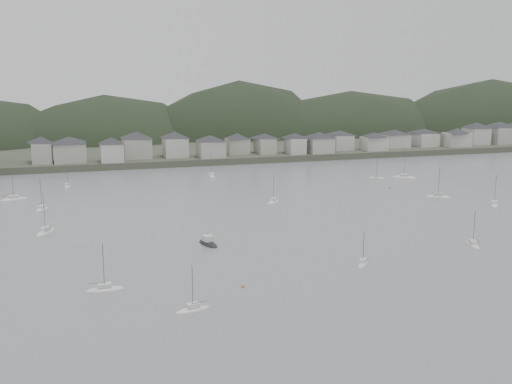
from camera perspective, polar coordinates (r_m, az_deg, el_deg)
name	(u,v)px	position (r m, az deg, el deg)	size (l,w,h in m)	color
ground	(373,295)	(118.93, 11.01, -9.49)	(900.00, 900.00, 0.00)	slate
far_shore_land	(155,137)	(398.26, -9.54, 5.16)	(900.00, 250.00, 3.00)	#383D2D
forested_ridge	(169,161)	(375.36, -8.20, 2.88)	(851.55, 103.94, 102.57)	black
waterfront_town	(288,141)	(301.53, 3.04, 4.82)	(451.48, 28.46, 12.92)	#A5A297
sailboat_lead	(211,176)	(249.28, -4.24, 1.52)	(2.61, 7.56, 10.26)	silver
moored_fleet	(174,228)	(166.55, -7.78, -3.35)	(261.95, 155.04, 13.20)	silver
motor_launch_far	(208,243)	(150.12, -4.54, -4.84)	(4.78, 8.47, 3.91)	black
mooring_buoys	(329,218)	(177.68, 6.86, -2.43)	(162.28, 116.11, 0.70)	#C07240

